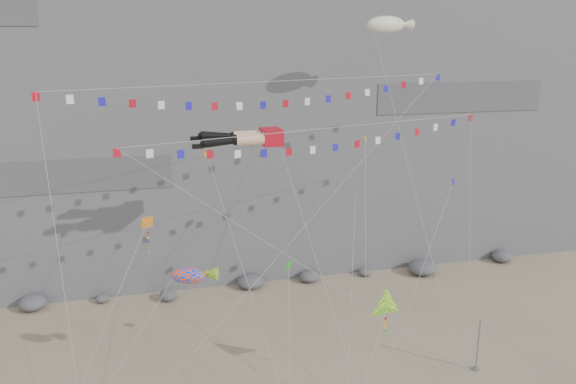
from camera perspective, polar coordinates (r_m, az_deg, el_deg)
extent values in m
cube|color=slate|center=(65.81, -6.55, 16.40)|extent=(80.00, 28.00, 50.00)
cylinder|color=gray|center=(44.97, 18.74, -14.51)|extent=(0.12, 0.12, 4.14)
cube|color=#B60B1A|center=(42.44, -1.71, 5.63)|extent=(1.54, 2.08, 1.20)
cylinder|color=#E5AF8E|center=(41.49, -3.89, 5.37)|extent=(2.06, 0.95, 0.89)
sphere|color=black|center=(41.30, -5.28, 5.30)|extent=(0.82, 0.82, 0.82)
cone|color=black|center=(41.13, -6.94, 5.10)|extent=(2.45, 0.81, 0.83)
cube|color=black|center=(40.99, -9.17, 4.59)|extent=(0.80, 0.37, 0.30)
cylinder|color=#E5AF8E|center=(42.65, -4.21, 5.65)|extent=(2.06, 0.95, 0.89)
sphere|color=black|center=(42.47, -5.57, 5.57)|extent=(0.82, 0.82, 0.82)
cone|color=black|center=(42.27, -7.19, 5.64)|extent=(2.47, 0.81, 0.89)
cube|color=black|center=(42.10, -9.37, 5.39)|extent=(0.80, 0.37, 0.30)
cylinder|color=gray|center=(37.66, 3.28, -8.99)|extent=(0.03, 0.03, 23.52)
cylinder|color=gray|center=(37.14, -9.59, -6.09)|extent=(0.03, 0.03, 27.63)
cylinder|color=gray|center=(42.08, 11.10, -5.89)|extent=(0.03, 0.03, 20.89)
cube|color=gray|center=(45.78, 17.90, -16.80)|extent=(0.16, 0.16, 0.10)
cylinder|color=gray|center=(38.15, -18.37, -13.51)|extent=(0.03, 0.03, 15.32)
cylinder|color=gray|center=(37.21, -16.07, -16.74)|extent=(0.03, 0.03, 13.30)
cylinder|color=gray|center=(37.09, 7.98, -18.35)|extent=(0.03, 0.03, 9.98)
cylinder|color=gray|center=(44.71, 13.42, 0.20)|extent=(0.03, 0.03, 28.46)
cube|color=gray|center=(44.53, 17.30, -17.74)|extent=(0.16, 0.16, 0.10)
cylinder|color=gray|center=(38.02, -3.99, -9.59)|extent=(0.03, 0.03, 20.87)
cylinder|color=gray|center=(39.79, 6.44, -10.90)|extent=(0.03, 0.03, 17.30)
cylinder|color=gray|center=(37.12, 0.19, -16.42)|extent=(0.03, 0.03, 12.72)
cylinder|color=gray|center=(39.78, 7.90, -7.95)|extent=(0.03, 0.03, 20.74)
cylinder|color=gray|center=(41.07, 12.67, -9.92)|extent=(0.03, 0.03, 19.16)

